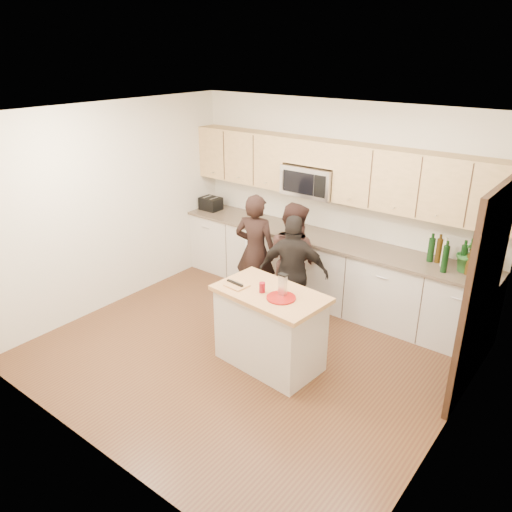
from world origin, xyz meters
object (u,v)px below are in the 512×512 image
Objects in this scene: woman_right at (293,273)px; island at (270,328)px; woman_center at (293,260)px; toaster at (211,204)px; woman_left at (255,251)px.

island is at bearing 82.68° from woman_right.
island is 1.26m from woman_center.
island is 0.93m from woman_right.
island is 4.02× the size of toaster.
woman_left is at bearing -25.08° from toaster.
woman_right reaches higher than toaster.
woman_left is at bearing -37.98° from woman_right.
woman_right is at bearing 112.34° from island.
toaster is 1.56m from woman_left.
woman_left is at bearing 18.94° from woman_center.
island is 0.85× the size of woman_right.
woman_center is at bearing 117.30° from island.
woman_center is (-0.47, 1.13, 0.31)m from island.
toaster is 0.20× the size of woman_center.
woman_right is at bearing 132.14° from woman_center.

